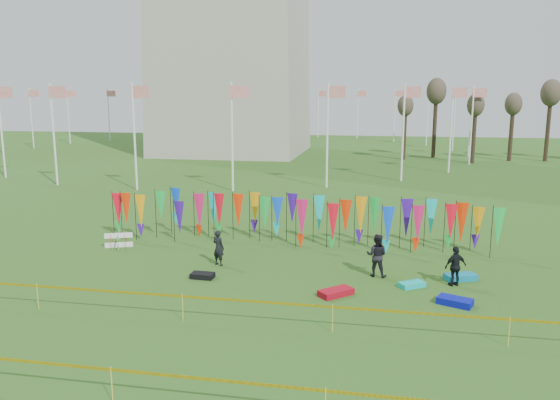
% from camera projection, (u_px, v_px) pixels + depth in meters
% --- Properties ---
extents(ground, '(160.00, 160.00, 0.00)m').
position_uv_depth(ground, '(258.00, 296.00, 19.47)').
color(ground, '#2D5217').
rests_on(ground, ground).
extents(flagpole_ring, '(57.40, 56.16, 8.00)m').
position_uv_depth(flagpole_ring, '(234.00, 120.00, 67.57)').
color(flagpole_ring, white).
rests_on(flagpole_ring, ground).
extents(banner_row, '(18.64, 0.64, 2.27)m').
position_uv_depth(banner_row, '(297.00, 216.00, 25.99)').
color(banner_row, black).
rests_on(banner_row, ground).
extents(caution_tape_near, '(26.00, 0.02, 0.90)m').
position_uv_depth(caution_tape_near, '(233.00, 301.00, 16.91)').
color(caution_tape_near, yellow).
rests_on(caution_tape_near, ground).
extents(caution_tape_far, '(26.00, 0.02, 0.90)m').
position_uv_depth(caution_tape_far, '(176.00, 378.00, 12.33)').
color(caution_tape_far, yellow).
rests_on(caution_tape_far, ground).
extents(box_kite, '(0.66, 0.66, 0.73)m').
position_uv_depth(box_kite, '(119.00, 240.00, 25.61)').
color(box_kite, red).
rests_on(box_kite, ground).
extents(person_left, '(0.67, 0.59, 1.52)m').
position_uv_depth(person_left, '(219.00, 248.00, 22.91)').
color(person_left, black).
rests_on(person_left, ground).
extents(person_mid, '(0.90, 0.64, 1.72)m').
position_uv_depth(person_mid, '(377.00, 255.00, 21.48)').
color(person_mid, black).
rests_on(person_mid, ground).
extents(person_right, '(1.03, 0.87, 1.52)m').
position_uv_depth(person_right, '(455.00, 266.00, 20.41)').
color(person_right, black).
rests_on(person_right, ground).
extents(kite_bag_turquoise, '(1.07, 0.94, 0.19)m').
position_uv_depth(kite_bag_turquoise, '(412.00, 285.00, 20.39)').
color(kite_bag_turquoise, '#0DC7BC').
rests_on(kite_bag_turquoise, ground).
extents(kite_bag_blue, '(1.28, 0.99, 0.24)m').
position_uv_depth(kite_bag_blue, '(455.00, 301.00, 18.67)').
color(kite_bag_blue, '#0A13A8').
rests_on(kite_bag_blue, ground).
extents(kite_bag_red, '(1.32, 1.29, 0.23)m').
position_uv_depth(kite_bag_red, '(336.00, 292.00, 19.53)').
color(kite_bag_red, '#AC0B1B').
rests_on(kite_bag_red, ground).
extents(kite_bag_black, '(0.92, 0.56, 0.21)m').
position_uv_depth(kite_bag_black, '(203.00, 276.00, 21.39)').
color(kite_bag_black, black).
rests_on(kite_bag_black, ground).
extents(kite_bag_teal, '(1.32, 0.97, 0.23)m').
position_uv_depth(kite_bag_teal, '(461.00, 277.00, 21.19)').
color(kite_bag_teal, '#0B80A7').
rests_on(kite_bag_teal, ground).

